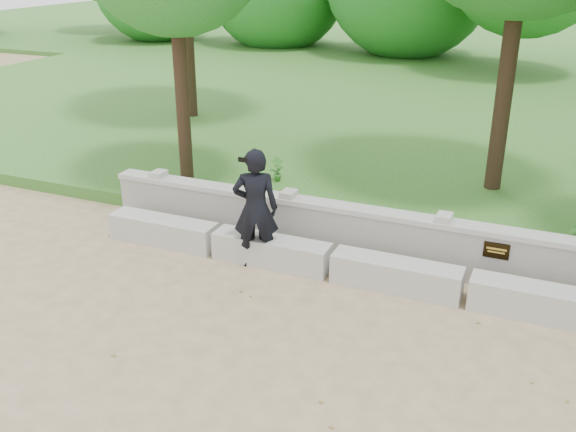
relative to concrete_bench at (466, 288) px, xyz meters
name	(u,v)px	position (x,y,z in m)	size (l,w,h in m)	color
ground	(438,379)	(0.00, -1.90, -0.22)	(80.00, 80.00, 0.00)	tan
lawn	(530,110)	(0.00, 12.10, -0.10)	(40.00, 22.00, 0.25)	#285E20
concrete_bench	(466,288)	(0.00, 0.00, 0.00)	(11.90, 0.45, 0.45)	#ADAAA3
parapet_wall	(475,253)	(0.00, 0.70, 0.24)	(12.50, 0.35, 0.90)	#A2A099
man_main	(256,209)	(-3.21, -0.10, 0.73)	(0.82, 0.76, 1.91)	black
shrub_a	(277,169)	(-4.23, 2.98, 0.29)	(0.28, 0.19, 0.52)	#337327
shrub_b	(576,243)	(1.35, 1.40, 0.36)	(0.36, 0.29, 0.66)	#337327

